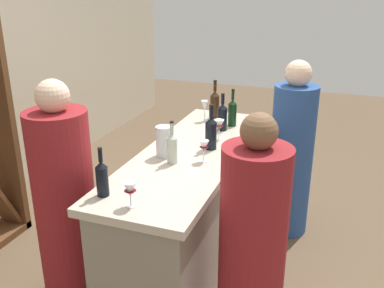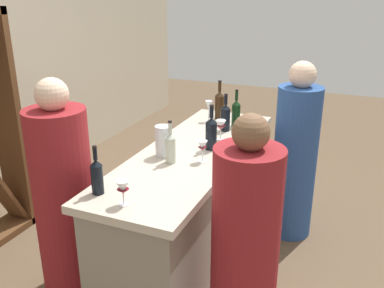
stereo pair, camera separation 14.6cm
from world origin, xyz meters
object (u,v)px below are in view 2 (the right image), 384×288
object	(u,v)px
wine_bottle_center_near_black	(211,133)
wine_bottle_second_right_near_black	(225,117)
wine_glass_near_left	(202,147)
wine_glass_near_right	(123,189)
wine_bottle_second_left_clear_pale	(170,147)
wine_glass_near_center	(221,126)
water_pitcher	(163,141)
person_center_guest	(245,251)
person_right_guest	(64,201)
person_left_guest	(295,159)
wine_bottle_rightmost_dark_green	(236,113)
wine_glass_far_left	(209,107)
wine_bottle_far_right_amber_brown	(219,104)
wine_bottle_leftmost_near_black	(97,176)

from	to	relation	value
wine_bottle_center_near_black	wine_bottle_second_right_near_black	xyz separation A→B (m)	(0.43, 0.04, -0.01)
wine_glass_near_left	wine_glass_near_right	world-z (taller)	wine_glass_near_left
wine_bottle_second_left_clear_pale	wine_bottle_second_right_near_black	distance (m)	0.77
wine_glass_near_center	wine_glass_near_right	xyz separation A→B (m)	(-1.17, 0.14, -0.01)
wine_bottle_second_right_near_black	water_pitcher	size ratio (longest dim) A/B	1.42
wine_glass_near_left	water_pitcher	xyz separation A→B (m)	(-0.01, 0.28, 0.00)
person_center_guest	person_right_guest	world-z (taller)	person_right_guest
wine_bottle_second_left_clear_pale	person_right_guest	distance (m)	0.79
wine_glass_near_right	person_left_guest	bearing A→B (deg)	-22.11
wine_glass_near_left	wine_glass_near_center	xyz separation A→B (m)	(0.45, 0.03, 0.00)
wine_bottle_center_near_black	person_center_guest	size ratio (longest dim) A/B	0.23
water_pitcher	person_center_guest	size ratio (longest dim) A/B	0.15
wine_glass_near_center	water_pitcher	bearing A→B (deg)	150.92
wine_bottle_rightmost_dark_green	wine_glass_far_left	world-z (taller)	wine_bottle_rightmost_dark_green
wine_glass_near_center	wine_glass_far_left	bearing A→B (deg)	31.77
wine_bottle_far_right_amber_brown	wine_glass_near_right	world-z (taller)	wine_bottle_far_right_amber_brown
wine_glass_near_center	person_center_guest	bearing A→B (deg)	-153.05
wine_bottle_leftmost_near_black	wine_glass_near_center	size ratio (longest dim) A/B	1.87
wine_glass_near_center	wine_bottle_far_right_amber_brown	bearing A→B (deg)	20.84
wine_glass_near_right	wine_glass_far_left	bearing A→B (deg)	4.10
wine_bottle_leftmost_near_black	wine_glass_near_right	world-z (taller)	wine_bottle_leftmost_near_black
wine_bottle_second_right_near_black	person_right_guest	size ratio (longest dim) A/B	0.20
water_pitcher	person_right_guest	distance (m)	0.76
wine_glass_near_right	wine_glass_near_center	bearing A→B (deg)	-6.74
wine_bottle_center_near_black	water_pitcher	bearing A→B (deg)	133.17
wine_bottle_leftmost_near_black	wine_glass_near_left	size ratio (longest dim) A/B	1.95
wine_bottle_rightmost_dark_green	wine_glass_near_center	size ratio (longest dim) A/B	2.02
wine_bottle_second_right_near_black	person_left_guest	distance (m)	0.68
wine_bottle_second_right_near_black	water_pitcher	world-z (taller)	wine_bottle_second_right_near_black
wine_glass_near_left	person_right_guest	world-z (taller)	person_right_guest
water_pitcher	person_left_guest	world-z (taller)	person_left_guest
person_center_guest	person_left_guest	bearing A→B (deg)	-89.63
wine_bottle_second_left_clear_pale	wine_bottle_second_right_near_black	size ratio (longest dim) A/B	0.96
wine_bottle_second_left_clear_pale	wine_glass_near_center	size ratio (longest dim) A/B	1.89
wine_glass_far_left	person_center_guest	xyz separation A→B (m)	(-1.36, -0.74, -0.38)
wine_bottle_second_right_near_black	wine_glass_near_right	size ratio (longest dim) A/B	2.12
wine_bottle_leftmost_near_black	person_center_guest	bearing A→B (deg)	-79.77
wine_glass_far_left	person_right_guest	bearing A→B (deg)	158.94
person_center_guest	wine_glass_near_left	bearing A→B (deg)	-46.92
person_right_guest	wine_bottle_second_right_near_black	bearing A→B (deg)	45.05
wine_bottle_center_near_black	water_pitcher	xyz separation A→B (m)	(-0.24, 0.26, -0.02)
wine_bottle_rightmost_dark_green	person_center_guest	distance (m)	1.44
wine_glass_near_right	water_pitcher	size ratio (longest dim) A/B	0.67
wine_bottle_rightmost_dark_green	wine_glass_near_left	bearing A→B (deg)	-178.37
wine_bottle_far_right_amber_brown	wine_glass_near_left	distance (m)	0.98
wine_bottle_second_right_near_black	wine_glass_near_right	bearing A→B (deg)	175.84
wine_bottle_second_left_clear_pale	wine_bottle_far_right_amber_brown	distance (m)	1.05
wine_bottle_far_right_amber_brown	wine_glass_near_left	xyz separation A→B (m)	(-0.95, -0.22, -0.03)
person_left_guest	wine_bottle_rightmost_dark_green	bearing A→B (deg)	27.79
wine_bottle_second_left_clear_pale	person_right_guest	size ratio (longest dim) A/B	0.19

